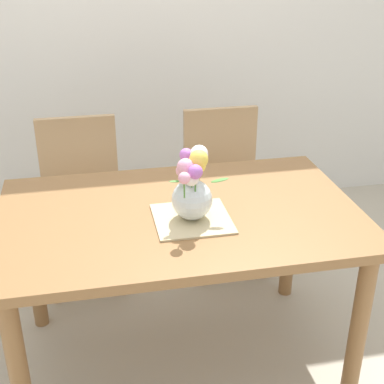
% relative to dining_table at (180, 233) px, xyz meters
% --- Properties ---
extents(ground_plane, '(12.00, 12.00, 0.00)m').
position_rel_dining_table_xyz_m(ground_plane, '(0.00, 0.00, -0.66)').
color(ground_plane, '#B7AD99').
extents(back_wall, '(7.00, 0.10, 2.80)m').
position_rel_dining_table_xyz_m(back_wall, '(0.00, 1.60, 0.74)').
color(back_wall, silver).
rests_on(back_wall, ground_plane).
extents(dining_table, '(1.45, 0.92, 0.76)m').
position_rel_dining_table_xyz_m(dining_table, '(0.00, 0.00, 0.00)').
color(dining_table, olive).
rests_on(dining_table, ground_plane).
extents(chair_left, '(0.42, 0.42, 0.90)m').
position_rel_dining_table_xyz_m(chair_left, '(-0.40, 0.80, -0.15)').
color(chair_left, tan).
rests_on(chair_left, ground_plane).
extents(chair_right, '(0.42, 0.42, 0.90)m').
position_rel_dining_table_xyz_m(chair_right, '(0.40, 0.80, -0.15)').
color(chair_right, tan).
rests_on(chair_right, ground_plane).
extents(placemat, '(0.29, 0.29, 0.01)m').
position_rel_dining_table_xyz_m(placemat, '(0.03, -0.08, 0.10)').
color(placemat, '#CCB789').
rests_on(placemat, dining_table).
extents(flower_vase, '(0.24, 0.25, 0.27)m').
position_rel_dining_table_xyz_m(flower_vase, '(0.04, -0.07, 0.23)').
color(flower_vase, silver).
rests_on(flower_vase, placemat).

